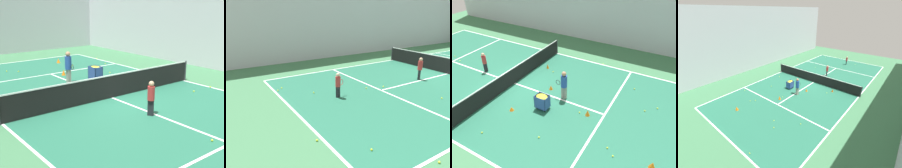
% 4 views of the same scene
% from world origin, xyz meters
% --- Properties ---
extents(ground_plane, '(31.73, 31.73, 0.00)m').
position_xyz_m(ground_plane, '(0.00, 0.00, 0.00)').
color(ground_plane, '#3D754C').
extents(court_playing_area, '(9.53, 20.54, 0.00)m').
position_xyz_m(court_playing_area, '(0.00, 0.00, 0.00)').
color(court_playing_area, '#23664C').
rests_on(court_playing_area, ground).
extents(line_sideline_left, '(0.10, 20.54, 0.00)m').
position_xyz_m(line_sideline_left, '(-4.76, 0.00, 0.01)').
color(line_sideline_left, white).
rests_on(line_sideline_left, ground).
extents(line_service_near, '(9.53, 0.10, 0.00)m').
position_xyz_m(line_service_near, '(0.00, -5.65, 0.01)').
color(line_service_near, white).
rests_on(line_service_near, ground).
extents(line_service_far, '(9.53, 0.10, 0.00)m').
position_xyz_m(line_service_far, '(0.00, 5.65, 0.01)').
color(line_service_far, white).
rests_on(line_service_far, ground).
extents(line_centre_service, '(0.10, 11.30, 0.00)m').
position_xyz_m(line_centre_service, '(0.00, 0.00, 0.01)').
color(line_centre_service, white).
rests_on(line_centre_service, ground).
extents(tennis_net, '(9.83, 0.10, 1.03)m').
position_xyz_m(tennis_net, '(0.00, 0.00, 0.53)').
color(tennis_net, '#2D2D33').
rests_on(tennis_net, ground).
extents(coach_at_net, '(0.35, 0.66, 1.62)m').
position_xyz_m(coach_at_net, '(-0.21, 3.25, 0.93)').
color(coach_at_net, gray).
rests_on(coach_at_net, ground).
extents(child_midcourt, '(0.36, 0.36, 1.30)m').
position_xyz_m(child_midcourt, '(-0.20, -2.52, 0.75)').
color(child_midcourt, black).
rests_on(child_midcourt, ground).
extents(ball_cart, '(0.49, 0.65, 0.80)m').
position_xyz_m(ball_cart, '(1.09, 2.76, 0.57)').
color(ball_cart, '#2D478C').
rests_on(ball_cart, ground).
extents(training_cone_0, '(0.25, 0.25, 0.30)m').
position_xyz_m(training_cone_0, '(1.94, 8.24, 0.15)').
color(training_cone_0, orange).
rests_on(training_cone_0, ground).
extents(training_cone_1, '(0.22, 0.22, 0.31)m').
position_xyz_m(training_cone_1, '(0.45, 4.94, 0.16)').
color(training_cone_1, orange).
rests_on(training_cone_1, ground).
extents(training_cone_2, '(0.17, 0.17, 0.30)m').
position_xyz_m(training_cone_2, '(-2.51, 0.70, 0.15)').
color(training_cone_2, orange).
rests_on(training_cone_2, ground).
extents(training_cone_3, '(0.21, 0.21, 0.26)m').
position_xyz_m(training_cone_3, '(-0.54, 2.21, 0.13)').
color(training_cone_3, orange).
rests_on(training_cone_3, ground).
extents(training_cone_4, '(0.23, 0.23, 0.20)m').
position_xyz_m(training_cone_4, '(1.98, 1.50, 0.10)').
color(training_cone_4, orange).
rests_on(training_cone_4, ground).
extents(tennis_ball_1, '(0.07, 0.07, 0.07)m').
position_xyz_m(tennis_ball_1, '(2.80, 3.73, 0.04)').
color(tennis_ball_1, yellow).
rests_on(tennis_ball_1, ground).
extents(tennis_ball_4, '(0.07, 0.07, 0.07)m').
position_xyz_m(tennis_ball_4, '(-2.88, 6.34, 0.04)').
color(tennis_ball_4, yellow).
rests_on(tennis_ball_4, ground).
extents(tennis_ball_5, '(0.07, 0.07, 0.07)m').
position_xyz_m(tennis_ball_5, '(-1.74, 7.80, 0.04)').
color(tennis_ball_5, yellow).
rests_on(tennis_ball_5, ground).
extents(tennis_ball_6, '(0.07, 0.07, 0.07)m').
position_xyz_m(tennis_ball_6, '(-4.84, 3.69, 0.04)').
color(tennis_ball_6, yellow).
rests_on(tennis_ball_6, ground).
extents(tennis_ball_7, '(0.07, 0.07, 0.07)m').
position_xyz_m(tennis_ball_7, '(-1.23, 7.29, 0.04)').
color(tennis_ball_7, yellow).
rests_on(tennis_ball_7, ground).
extents(tennis_ball_11, '(0.07, 0.07, 0.07)m').
position_xyz_m(tennis_ball_11, '(-0.60, -6.13, 0.04)').
color(tennis_ball_11, yellow).
rests_on(tennis_ball_11, ground).
extents(tennis_ball_13, '(0.07, 0.07, 0.07)m').
position_xyz_m(tennis_ball_13, '(2.17, 6.81, 0.04)').
color(tennis_ball_13, yellow).
rests_on(tennis_ball_13, ground).
extents(tennis_ball_15, '(0.07, 0.07, 0.07)m').
position_xyz_m(tennis_ball_15, '(3.82, 1.40, 0.04)').
color(tennis_ball_15, yellow).
rests_on(tennis_ball_15, ground).
extents(tennis_ball_17, '(0.07, 0.07, 0.07)m').
position_xyz_m(tennis_ball_17, '(1.89, 6.48, 0.04)').
color(tennis_ball_17, yellow).
rests_on(tennis_ball_17, ground).
extents(tennis_ball_18, '(0.07, 0.07, 0.07)m').
position_xyz_m(tennis_ball_18, '(0.49, 4.53, 0.04)').
color(tennis_ball_18, yellow).
rests_on(tennis_ball_18, ground).
extents(tennis_ball_20, '(0.07, 0.07, 0.07)m').
position_xyz_m(tennis_ball_20, '(-2.24, 1.29, 0.04)').
color(tennis_ball_20, yellow).
rests_on(tennis_ball_20, ground).
extents(tennis_ball_23, '(0.07, 0.07, 0.07)m').
position_xyz_m(tennis_ball_23, '(-0.30, -5.22, 0.04)').
color(tennis_ball_23, yellow).
rests_on(tennis_ball_23, ground).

